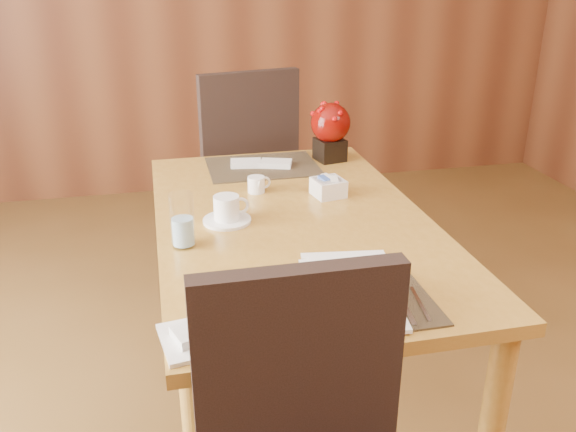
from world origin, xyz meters
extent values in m
cube|color=#B38231|center=(0.00, 0.60, 0.73)|extent=(0.90, 1.50, 0.04)
cylinder|color=#B38231|center=(-0.39, 1.29, 0.35)|extent=(0.07, 0.07, 0.71)
cylinder|color=#B38231|center=(0.39, 1.29, 0.35)|extent=(0.07, 0.07, 0.71)
cube|color=black|center=(0.00, 0.05, 0.75)|extent=(0.45, 0.33, 0.01)
cube|color=black|center=(0.00, 1.15, 0.75)|extent=(0.45, 0.33, 0.01)
cube|color=white|center=(0.00, 0.01, 0.76)|extent=(0.29, 0.29, 0.01)
cube|color=white|center=(0.00, 0.01, 0.80)|extent=(0.20, 0.20, 0.09)
cylinder|color=tan|center=(0.00, 0.01, 0.81)|extent=(0.17, 0.17, 0.07)
cylinder|color=white|center=(-0.22, 0.62, 0.76)|extent=(0.16, 0.16, 0.01)
cylinder|color=white|center=(-0.22, 0.62, 0.80)|extent=(0.09, 0.09, 0.08)
cylinder|color=black|center=(-0.22, 0.62, 0.83)|extent=(0.08, 0.08, 0.01)
cylinder|color=white|center=(-0.37, 0.47, 0.83)|extent=(0.07, 0.07, 0.17)
cube|color=white|center=(0.17, 0.78, 0.78)|extent=(0.12, 0.12, 0.06)
cube|color=black|center=(0.30, 1.18, 0.80)|extent=(0.13, 0.13, 0.09)
sphere|color=#750904|center=(0.30, 1.18, 0.91)|extent=(0.17, 0.17, 0.17)
cube|color=white|center=(-0.37, -0.04, 0.76)|extent=(0.19, 0.19, 0.01)
cube|color=black|center=(-0.18, -0.20, 0.75)|extent=(0.44, 0.05, 0.50)
cube|color=black|center=(-0.03, 1.76, 0.50)|extent=(0.59, 0.59, 0.07)
cube|color=black|center=(0.01, 1.54, 0.81)|extent=(0.48, 0.14, 0.54)
cylinder|color=black|center=(0.13, 2.01, 0.23)|extent=(0.04, 0.04, 0.47)
cylinder|color=black|center=(0.21, 1.60, 0.23)|extent=(0.04, 0.04, 0.47)
cylinder|color=black|center=(-0.27, 1.93, 0.23)|extent=(0.04, 0.04, 0.47)
cylinder|color=black|center=(-0.20, 1.52, 0.23)|extent=(0.04, 0.04, 0.47)
camera|label=1|loc=(-0.43, -1.22, 1.56)|focal=38.00mm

